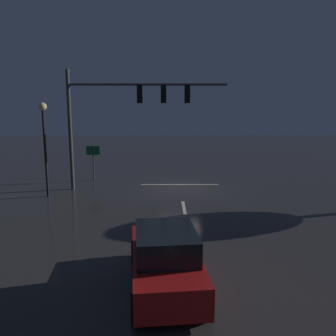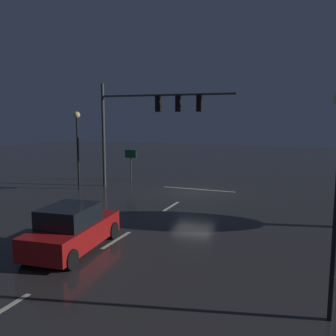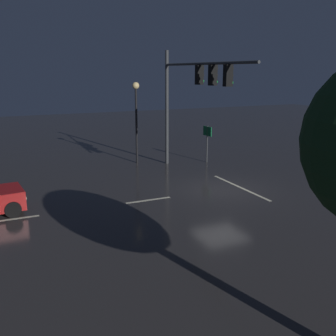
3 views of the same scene
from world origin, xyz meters
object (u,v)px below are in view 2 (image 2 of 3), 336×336
traffic_signal_assembly (147,114)px  street_lamp_right_kerb (77,135)px  route_sign (131,158)px  car_approaching (72,229)px

traffic_signal_assembly → street_lamp_right_kerb: size_ratio=1.80×
traffic_signal_assembly → route_sign: size_ratio=3.88×
traffic_signal_assembly → route_sign: traffic_signal_assembly is taller
street_lamp_right_kerb → route_sign: (-1.71, -4.25, -1.88)m
car_approaching → route_sign: (4.88, -14.04, 0.94)m
street_lamp_right_kerb → car_approaching: bearing=123.9°
traffic_signal_assembly → street_lamp_right_kerb: traffic_signal_assembly is taller
car_approaching → street_lamp_right_kerb: 12.14m
car_approaching → route_sign: route_sign is taller
street_lamp_right_kerb → route_sign: size_ratio=2.15×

